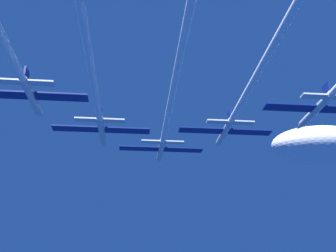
% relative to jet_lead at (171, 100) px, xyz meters
% --- Properties ---
extents(jet_lead, '(20.14, 80.17, 3.34)m').
position_rel_jet_lead_xyz_m(jet_lead, '(0.00, 0.00, 0.00)').
color(jet_lead, silver).
extents(jet_left_wing, '(20.14, 79.02, 3.34)m').
position_rel_jet_lead_xyz_m(jet_left_wing, '(-13.42, -12.12, -0.94)').
color(jet_left_wing, silver).
extents(jet_right_wing, '(20.14, 82.28, 3.34)m').
position_rel_jet_lead_xyz_m(jet_right_wing, '(13.01, -13.16, -0.06)').
color(jet_right_wing, silver).
extents(cloud_wispy, '(26.40, 14.52, 9.24)m').
position_rel_jet_lead_xyz_m(cloud_wispy, '(40.84, 24.27, 1.98)').
color(cloud_wispy, white).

